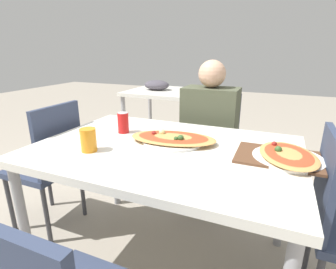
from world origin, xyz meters
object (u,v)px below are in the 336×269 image
object	(u,v)px
chair_side_left	(50,161)
soda_can	(123,123)
person_seated	(209,125)
chair_far_seated	(212,143)
pizza_main	(173,139)
dining_table	(165,158)
drink_glass	(88,140)
pizza_second	(288,156)

from	to	relation	value
chair_side_left	soda_can	distance (m)	0.62
person_seated	soda_can	xyz separation A→B (m)	(-0.39, -0.57, 0.12)
chair_far_seated	pizza_main	world-z (taller)	chair_far_seated
dining_table	pizza_main	size ratio (longest dim) A/B	2.69
drink_glass	soda_can	bearing A→B (deg)	91.20
chair_side_left	soda_can	bearing A→B (deg)	-78.07
chair_side_left	person_seated	xyz separation A→B (m)	(0.93, 0.68, 0.18)
dining_table	person_seated	bearing A→B (deg)	85.10
chair_far_seated	chair_side_left	size ratio (longest dim) A/B	1.00
person_seated	pizza_second	distance (m)	0.82
soda_can	pizza_main	bearing A→B (deg)	-7.08
pizza_main	drink_glass	world-z (taller)	drink_glass
pizza_main	dining_table	bearing A→B (deg)	-97.51
pizza_main	soda_can	bearing A→B (deg)	172.92
person_seated	drink_glass	world-z (taller)	person_seated
dining_table	chair_far_seated	world-z (taller)	chair_far_seated
person_seated	drink_glass	size ratio (longest dim) A/B	9.97
person_seated	chair_side_left	bearing A→B (deg)	36.23
chair_side_left	pizza_main	distance (m)	0.92
person_seated	chair_far_seated	bearing A→B (deg)	-90.00
dining_table	drink_glass	bearing A→B (deg)	-147.65
person_seated	soda_can	size ratio (longest dim) A/B	9.30
chair_side_left	pizza_second	bearing A→B (deg)	-87.81
drink_glass	chair_far_seated	bearing A→B (deg)	69.15
pizza_main	chair_side_left	bearing A→B (deg)	-175.43
pizza_main	soda_can	world-z (taller)	soda_can
person_seated	soda_can	distance (m)	0.70
drink_glass	chair_side_left	bearing A→B (deg)	158.20
dining_table	pizza_second	bearing A→B (deg)	6.37
pizza_main	drink_glass	size ratio (longest dim) A/B	4.32
drink_glass	pizza_second	bearing A→B (deg)	16.56
chair_far_seated	soda_can	world-z (taller)	chair_far_seated
chair_far_seated	person_seated	size ratio (longest dim) A/B	0.77
chair_side_left	pizza_main	world-z (taller)	chair_side_left
chair_far_seated	person_seated	world-z (taller)	person_seated
soda_can	pizza_second	size ratio (longest dim) A/B	0.30
person_seated	drink_glass	xyz separation A→B (m)	(-0.38, -0.89, 0.12)
person_seated	pizza_main	xyz separation A→B (m)	(-0.05, -0.61, 0.08)
dining_table	chair_far_seated	distance (m)	0.82
dining_table	chair_side_left	xyz separation A→B (m)	(-0.87, 0.01, -0.17)
pizza_main	pizza_second	bearing A→B (deg)	-1.42
chair_far_seated	chair_side_left	bearing A→B (deg)	40.61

